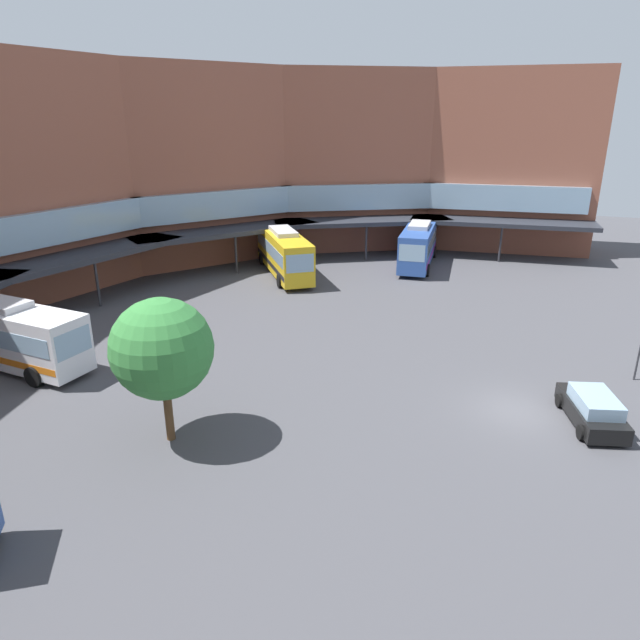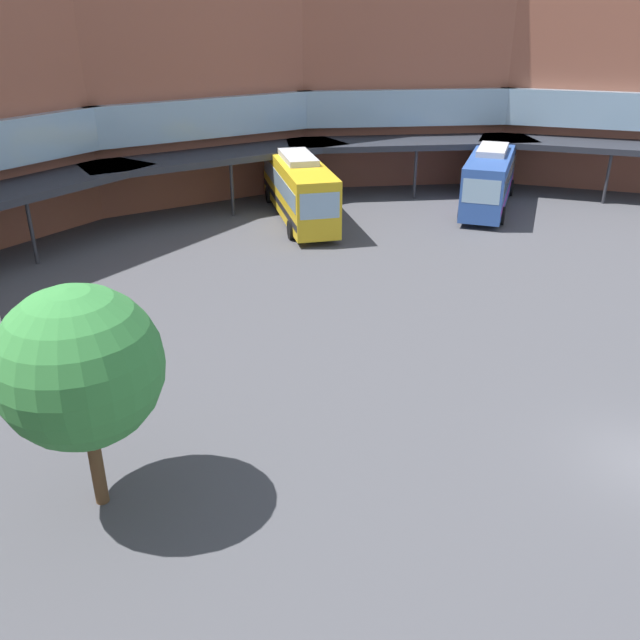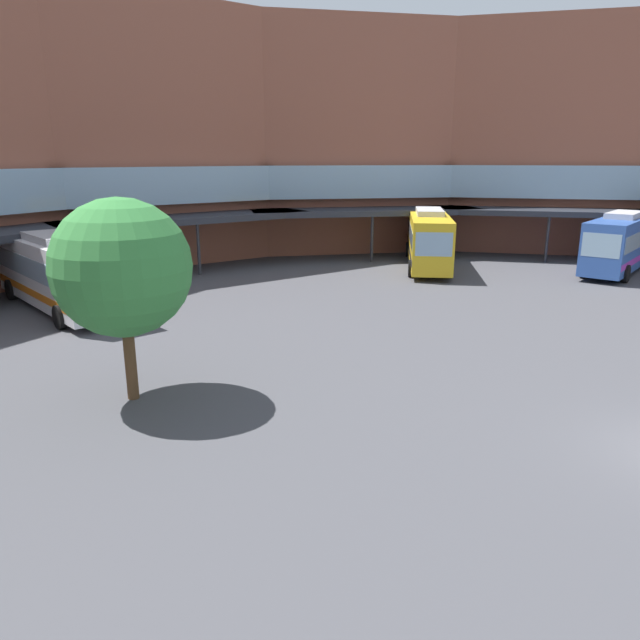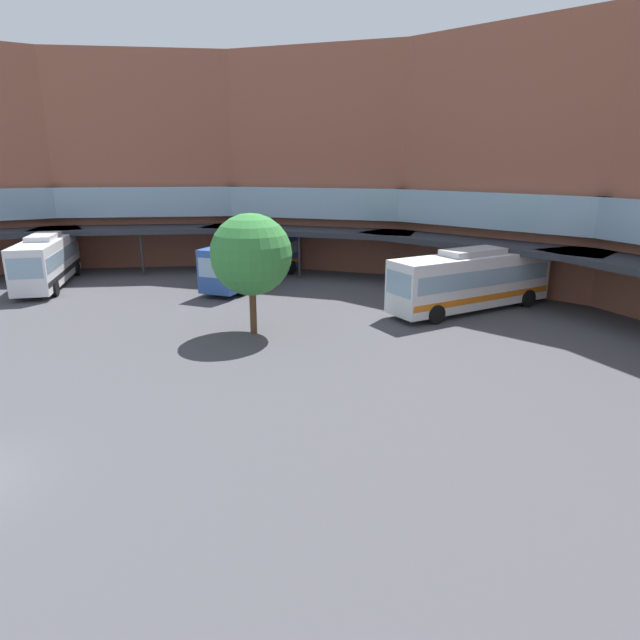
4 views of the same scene
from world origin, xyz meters
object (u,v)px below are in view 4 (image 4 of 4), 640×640
at_px(bus_2, 255,259).
at_px(bus_3, 471,280).
at_px(plaza_tree, 251,255).
at_px(bus_1, 47,260).

xyz_separation_m(bus_2, bus_3, (14.56, 6.85, 0.09)).
bearing_deg(plaza_tree, bus_1, -160.53).
height_order(bus_1, bus_3, bus_1).
bearing_deg(bus_2, bus_3, 82.50).
distance_m(bus_1, plaza_tree, 20.12).
height_order(bus_2, bus_3, bus_3).
xyz_separation_m(bus_1, bus_2, (7.93, 12.83, -0.09)).
bearing_deg(bus_3, plaza_tree, -9.70).
distance_m(bus_2, bus_3, 16.09).
relative_size(bus_1, bus_2, 0.96).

